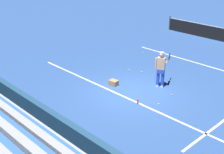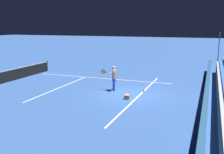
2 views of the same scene
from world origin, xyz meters
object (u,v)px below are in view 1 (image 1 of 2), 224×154
tennis_ball_stray_back (159,104)px  tennis_player (161,69)px  ball_box_cardboard (114,83)px  tennis_ball_midcourt (129,70)px  tennis_ball_far_right (165,65)px  water_bottle (138,101)px  tennis_ball_far_left (142,72)px  tennis_ball_on_baseline (143,53)px  tennis_ball_toward_net (172,95)px

tennis_ball_stray_back → tennis_player: bearing=126.2°
ball_box_cardboard → tennis_player: bearing=42.8°
tennis_player → tennis_ball_midcourt: bearing=170.2°
tennis_ball_far_right → water_bottle: water_bottle is taller
tennis_ball_far_left → tennis_ball_far_right: (0.28, 1.63, 0.00)m
tennis_ball_far_left → tennis_ball_far_right: same height
ball_box_cardboard → tennis_ball_on_baseline: (-2.09, 4.59, -0.10)m
tennis_ball_stray_back → tennis_ball_on_baseline: bearing=136.4°
tennis_ball_far_left → tennis_ball_on_baseline: bearing=129.5°
tennis_ball_stray_back → tennis_ball_on_baseline: same height
tennis_player → tennis_ball_on_baseline: size_ratio=25.98×
tennis_ball_toward_net → tennis_ball_far_right: size_ratio=1.00×
tennis_ball_on_baseline → tennis_ball_far_left: (1.98, -2.41, 0.00)m
tennis_ball_far_left → water_bottle: water_bottle is taller
tennis_ball_toward_net → tennis_player: bearing=157.7°
tennis_ball_midcourt → tennis_ball_on_baseline: (-1.32, 2.67, 0.00)m
ball_box_cardboard → tennis_ball_stray_back: bearing=-0.1°
ball_box_cardboard → tennis_ball_far_left: ball_box_cardboard is taller
tennis_player → tennis_ball_midcourt: 2.57m
tennis_ball_toward_net → water_bottle: water_bottle is taller
tennis_ball_toward_net → tennis_ball_stray_back: (0.13, -1.11, 0.00)m
tennis_ball_midcourt → tennis_ball_far_left: 0.71m
water_bottle → tennis_ball_far_right: bearing=113.0°
tennis_player → tennis_ball_far_right: tennis_player is taller
tennis_ball_stray_back → tennis_ball_far_right: bearing=123.8°
tennis_ball_stray_back → tennis_ball_on_baseline: 6.65m
ball_box_cardboard → tennis_ball_midcourt: bearing=111.8°
tennis_player → tennis_ball_far_left: (-1.73, 0.68, -0.86)m
ball_box_cardboard → water_bottle: bearing=-15.5°
ball_box_cardboard → tennis_ball_far_right: ball_box_cardboard is taller
tennis_ball_on_baseline → tennis_player: bearing=-39.7°
tennis_ball_toward_net → tennis_ball_on_baseline: same height
tennis_ball_on_baseline → tennis_ball_far_right: size_ratio=1.00×
tennis_ball_toward_net → tennis_ball_stray_back: same height
tennis_ball_toward_net → tennis_ball_far_right: same height
tennis_ball_on_baseline → tennis_ball_toward_net: bearing=-36.7°
tennis_player → tennis_ball_toward_net: bearing=-22.3°
tennis_player → water_bottle: (0.41, -2.06, -0.78)m
tennis_ball_stray_back → tennis_ball_far_left: size_ratio=1.00×
tennis_ball_midcourt → tennis_ball_far_right: 2.12m
tennis_ball_midcourt → water_bottle: bearing=-41.5°
tennis_ball_far_right → tennis_ball_stray_back: bearing=-56.2°
tennis_player → tennis_ball_stray_back: (1.10, -1.50, -0.86)m
tennis_ball_on_baseline → water_bottle: water_bottle is taller
tennis_ball_toward_net → water_bottle: 1.76m
tennis_player → tennis_ball_midcourt: size_ratio=25.98×
tennis_ball_toward_net → tennis_ball_far_left: same height
ball_box_cardboard → tennis_ball_far_right: size_ratio=6.06×
tennis_ball_toward_net → tennis_ball_far_left: 2.91m
tennis_player → water_bottle: 2.24m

